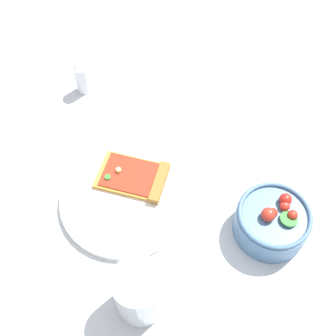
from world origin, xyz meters
The scene contains 7 objects.
ground_plane centered at (0.00, 0.00, 0.00)m, with size 2.40×2.40×0.00m, color silver.
plate centered at (-0.03, -0.01, 0.01)m, with size 0.25×0.25×0.01m, color silver.
pizza_slice_main centered at (0.00, 0.02, 0.02)m, with size 0.16×0.14×0.02m.
salad_bowl centered at (0.22, -0.12, 0.03)m, with size 0.13×0.13×0.08m.
soda_glass centered at (-0.03, -0.22, 0.05)m, with size 0.08×0.08×0.11m.
paper_napkin centered at (0.23, 0.19, 0.00)m, with size 0.11×0.13×0.00m, color silver.
pepper_shaker centered at (-0.09, 0.29, 0.04)m, with size 0.03×0.03×0.08m.
Camera 1 is at (-0.02, -0.43, 0.75)m, focal length 46.89 mm.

